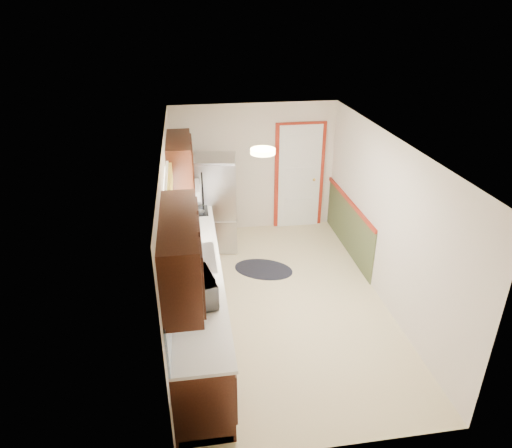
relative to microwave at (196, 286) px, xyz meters
name	(u,v)px	position (x,y,z in m)	size (l,w,h in m)	color
room_shell	(282,228)	(1.20, 1.14, 0.07)	(3.20, 5.20, 2.52)	beige
kitchen_run	(193,271)	(-0.04, 0.85, -0.32)	(0.63, 4.00, 2.20)	#33150B
back_wall_trim	(310,187)	(2.19, 3.35, -0.24)	(1.12, 2.30, 2.08)	maroon
ceiling_fixture	(263,151)	(0.90, 0.94, 1.23)	(0.30, 0.30, 0.06)	#FFD88C
microwave	(196,286)	(0.00, 0.00, 0.00)	(0.56, 0.31, 0.38)	white
refrigerator	(216,203)	(0.43, 2.97, -0.30)	(0.77, 0.74, 1.67)	#B7B7BC
rug	(263,269)	(1.11, 2.03, -1.12)	(0.97, 0.63, 0.01)	black
cooktop	(192,209)	(0.01, 2.54, -0.18)	(0.50, 0.60, 0.02)	black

